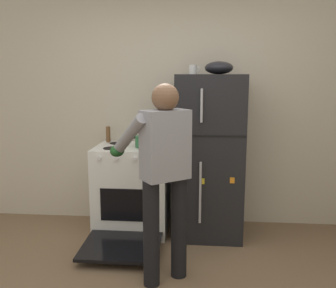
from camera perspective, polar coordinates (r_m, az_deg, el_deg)
name	(u,v)px	position (r m, az deg, el deg)	size (l,w,h in m)	color
kitchen_wall_back	(174,103)	(4.24, 0.92, 6.18)	(6.00, 0.10, 2.70)	beige
refrigerator	(209,156)	(3.93, 6.23, -1.82)	(0.68, 0.72, 1.67)	black
stove_range	(132,190)	(4.07, -5.43, -6.91)	(0.76, 1.23, 0.93)	white
person_cook	(162,165)	(2.97, -0.84, -3.20)	(0.71, 0.76, 1.60)	black
red_pot	(146,141)	(3.89, -3.33, 0.41)	(0.32, 0.22, 0.11)	#236638
coffee_mug	(193,70)	(3.89, 3.81, 11.18)	(0.11, 0.08, 0.10)	silver
pepper_mill	(108,134)	(4.22, -9.03, 1.46)	(0.05, 0.05, 0.17)	brown
mixing_bowl	(219,68)	(3.84, 7.71, 11.36)	(0.28, 0.28, 0.13)	black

